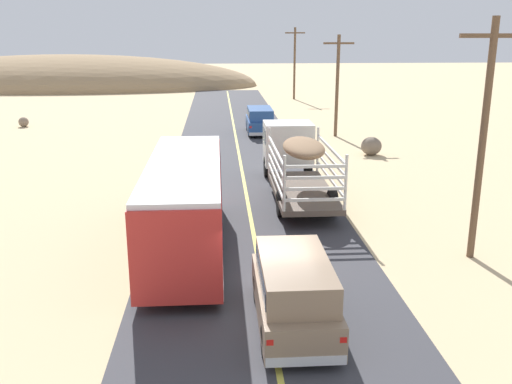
{
  "coord_description": "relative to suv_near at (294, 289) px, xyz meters",
  "views": [
    {
      "loc": [
        -1.3,
        -14.59,
        7.6
      ],
      "look_at": [
        0.0,
        4.63,
        2.09
      ],
      "focal_mm": 40.0,
      "sensor_mm": 36.0,
      "label": 1
    }
  ],
  "objects": [
    {
      "name": "road_centre_line",
      "position": [
        -0.6,
        1.13,
        -1.06
      ],
      "size": [
        0.16,
        117.6,
        0.0
      ],
      "primitive_type": "cube",
      "color": "#D8CC4C",
      "rests_on": "road_surface"
    },
    {
      "name": "boulder_mid_field",
      "position": [
        7.69,
        21.09,
        -0.52
      ],
      "size": [
        1.29,
        1.27,
        1.12
      ],
      "primitive_type": "ellipsoid",
      "color": "#756656",
      "rests_on": "ground"
    },
    {
      "name": "ground_plane",
      "position": [
        -0.6,
        1.13,
        -1.09
      ],
      "size": [
        240.0,
        240.0,
        0.0
      ],
      "primitive_type": "plane",
      "color": "#CCB284"
    },
    {
      "name": "distant_hill",
      "position": [
        -23.04,
        67.6,
        -1.09
      ],
      "size": [
        53.48,
        21.29,
        8.67
      ],
      "primitive_type": "ellipsoid",
      "color": "#997C5A",
      "rests_on": "ground"
    },
    {
      "name": "road_surface",
      "position": [
        -0.6,
        1.13,
        -1.08
      ],
      "size": [
        8.0,
        120.0,
        0.02
      ],
      "primitive_type": "cube",
      "color": "#38383D",
      "rests_on": "ground"
    },
    {
      "name": "boulder_far_horizon",
      "position": [
        -17.6,
        33.62,
        -0.7
      ],
      "size": [
        0.78,
        0.87,
        0.78
      ],
      "primitive_type": "ellipsoid",
      "color": "#84705B",
      "rests_on": "ground"
    },
    {
      "name": "livestock_truck",
      "position": [
        1.78,
        13.76,
        0.7
      ],
      "size": [
        2.53,
        9.7,
        3.02
      ],
      "color": "silver",
      "rests_on": "road_surface"
    },
    {
      "name": "power_pole_mid",
      "position": [
        6.76,
        27.7,
        2.83
      ],
      "size": [
        2.2,
        0.24,
        7.26
      ],
      "color": "brown",
      "rests_on": "ground"
    },
    {
      "name": "power_pole_near",
      "position": [
        6.76,
        4.42,
        3.21
      ],
      "size": [
        2.2,
        0.24,
        8.01
      ],
      "color": "brown",
      "rests_on": "ground"
    },
    {
      "name": "power_pole_far",
      "position": [
        6.76,
        50.98,
        3.12
      ],
      "size": [
        2.2,
        0.24,
        7.84
      ],
      "color": "brown",
      "rests_on": "ground"
    },
    {
      "name": "suv_near",
      "position": [
        0.0,
        0.0,
        0.0
      ],
      "size": [
        1.9,
        4.62,
        1.93
      ],
      "color": "#8C7259",
      "rests_on": "road_surface"
    },
    {
      "name": "car_far",
      "position": [
        1.27,
        29.08,
        0.0
      ],
      "size": [
        1.9,
        4.62,
        1.93
      ],
      "color": "#264C8C",
      "rests_on": "road_surface"
    },
    {
      "name": "bus",
      "position": [
        -3.08,
        5.7,
        0.66
      ],
      "size": [
        2.54,
        10.0,
        3.21
      ],
      "color": "red",
      "rests_on": "road_surface"
    }
  ]
}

